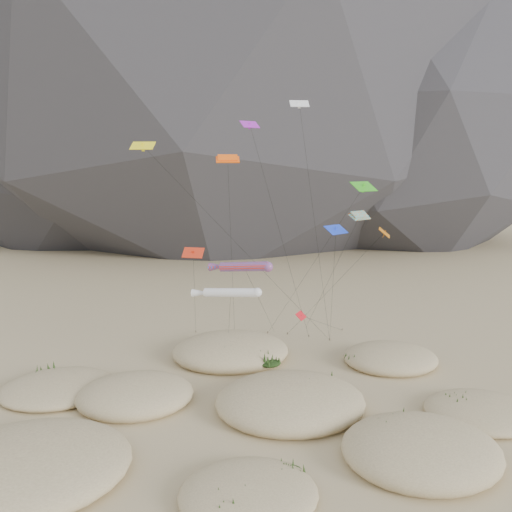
# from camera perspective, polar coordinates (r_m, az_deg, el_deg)

# --- Properties ---
(ground) EXTENTS (500.00, 500.00, 0.00)m
(ground) POSITION_cam_1_polar(r_m,az_deg,el_deg) (45.97, 2.33, -19.28)
(ground) COLOR #CCB789
(ground) RESTS_ON ground
(dunes) EXTENTS (51.42, 35.94, 3.66)m
(dunes) POSITION_cam_1_polar(r_m,az_deg,el_deg) (48.64, -2.01, -16.54)
(dunes) COLOR #CCB789
(dunes) RESTS_ON ground
(dune_grass) EXTENTS (42.95, 28.10, 1.48)m
(dune_grass) POSITION_cam_1_polar(r_m,az_deg,el_deg) (48.87, -0.77, -16.23)
(dune_grass) COLOR black
(dune_grass) RESTS_ON ground
(kite_stakes) EXTENTS (20.29, 5.51, 0.30)m
(kite_stakes) POSITION_cam_1_polar(r_m,az_deg,el_deg) (68.11, 1.86, -8.95)
(kite_stakes) COLOR #3F2D1E
(kite_stakes) RESTS_ON ground
(rainbow_tube_kite) EXTENTS (9.37, 17.15, 13.20)m
(rainbow_tube_kite) POSITION_cam_1_polar(r_m,az_deg,el_deg) (51.39, -1.64, -1.23)
(rainbow_tube_kite) COLOR red
(rainbow_tube_kite) RESTS_ON ground
(white_tube_kite) EXTENTS (7.12, 13.85, 10.68)m
(white_tube_kite) POSITION_cam_1_polar(r_m,az_deg,el_deg) (50.85, -3.26, -4.21)
(white_tube_kite) COLOR silver
(white_tube_kite) RESTS_ON ground
(orange_parafoil) EXTENTS (2.63, 9.51, 23.87)m
(orange_parafoil) POSITION_cam_1_polar(r_m,az_deg,el_deg) (56.61, -3.25, 10.78)
(orange_parafoil) COLOR #F7560D
(orange_parafoil) RESTS_ON ground
(multi_parafoil) EXTENTS (2.91, 17.85, 18.07)m
(multi_parafoil) POSITION_cam_1_polar(r_m,az_deg,el_deg) (52.56, 11.67, 4.34)
(multi_parafoil) COLOR orange
(multi_parafoil) RESTS_ON ground
(delta_kites) EXTENTS (26.60, 20.51, 29.63)m
(delta_kites) POSITION_cam_1_polar(r_m,az_deg,el_deg) (52.18, 3.84, 6.56)
(delta_kites) COLOR blue
(delta_kites) RESTS_ON ground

